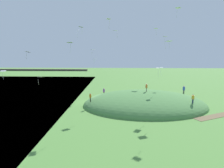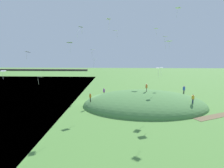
# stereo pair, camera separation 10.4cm
# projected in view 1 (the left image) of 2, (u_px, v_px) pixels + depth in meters

# --- Properties ---
(ground_plane) EXTENTS (160.00, 160.00, 0.00)m
(ground_plane) POSITION_uv_depth(u_px,v_px,m) (91.00, 102.00, 42.09)
(ground_plane) COLOR #52863A
(grass_hill) EXTENTS (23.81, 18.29, 5.22)m
(grass_hill) POSITION_uv_depth(u_px,v_px,m) (144.00, 105.00, 39.87)
(grass_hill) COLOR #4C8042
(grass_hill) RESTS_ON ground_plane
(bridge_deck_far) EXTENTS (48.86, 1.80, 0.70)m
(bridge_deck_far) POSITION_uv_depth(u_px,v_px,m) (24.00, 70.00, 78.24)
(bridge_deck_far) COLOR #494F3A
(person_near_shore) EXTENTS (0.46, 0.46, 1.61)m
(person_near_shore) POSITION_uv_depth(u_px,v_px,m) (146.00, 87.00, 39.62)
(person_near_shore) COLOR #584C46
(person_near_shore) RESTS_ON grass_hill
(person_on_hilltop) EXTENTS (0.49, 0.49, 1.65)m
(person_on_hilltop) POSITION_uv_depth(u_px,v_px,m) (90.00, 96.00, 37.64)
(person_on_hilltop) COLOR #343729
(person_on_hilltop) RESTS_ON grass_hill
(person_with_child) EXTENTS (0.64, 0.64, 1.83)m
(person_with_child) POSITION_uv_depth(u_px,v_px,m) (184.00, 89.00, 42.96)
(person_with_child) COLOR #525449
(person_with_child) RESTS_ON grass_hill
(person_watching_kites) EXTENTS (0.59, 0.59, 1.57)m
(person_watching_kites) POSITION_uv_depth(u_px,v_px,m) (193.00, 98.00, 35.03)
(person_watching_kites) COLOR navy
(person_watching_kites) RESTS_ON grass_hill
(person_walking_path) EXTENTS (0.59, 0.59, 1.81)m
(person_walking_path) POSITION_uv_depth(u_px,v_px,m) (104.00, 91.00, 47.97)
(person_walking_path) COLOR brown
(person_walking_path) RESTS_ON ground_plane
(kite_0) EXTENTS (0.92, 0.69, 1.65)m
(kite_0) POSITION_uv_depth(u_px,v_px,m) (70.00, 43.00, 31.78)
(kite_0) COLOR white
(kite_1) EXTENTS (0.94, 0.78, 1.41)m
(kite_1) POSITION_uv_depth(u_px,v_px,m) (3.00, 71.00, 32.17)
(kite_1) COLOR silver
(kite_2) EXTENTS (1.30, 1.22, 1.85)m
(kite_2) POSITION_uv_depth(u_px,v_px,m) (156.00, 29.00, 50.69)
(kite_2) COLOR silver
(kite_3) EXTENTS (0.63, 0.45, 1.27)m
(kite_3) POSITION_uv_depth(u_px,v_px,m) (39.00, 78.00, 31.08)
(kite_3) COLOR #F7DCD4
(kite_4) EXTENTS (1.20, 1.18, 1.38)m
(kite_4) POSITION_uv_depth(u_px,v_px,m) (116.00, 31.00, 38.94)
(kite_4) COLOR white
(kite_5) EXTENTS (0.80, 0.97, 2.10)m
(kite_5) POSITION_uv_depth(u_px,v_px,m) (95.00, 60.00, 45.52)
(kite_5) COLOR silver
(kite_6) EXTENTS (1.05, 1.01, 1.55)m
(kite_6) POSITION_uv_depth(u_px,v_px,m) (79.00, 30.00, 38.71)
(kite_6) COLOR white
(kite_7) EXTENTS (0.87, 1.07, 1.32)m
(kite_7) POSITION_uv_depth(u_px,v_px,m) (93.00, 50.00, 36.76)
(kite_7) COLOR white
(kite_8) EXTENTS (0.91, 1.07, 1.79)m
(kite_8) POSITION_uv_depth(u_px,v_px,m) (109.00, 20.00, 33.71)
(kite_8) COLOR white
(kite_9) EXTENTS (1.37, 1.37, 1.45)m
(kite_9) POSITION_uv_depth(u_px,v_px,m) (27.00, 52.00, 37.84)
(kite_9) COLOR white
(kite_10) EXTENTS (0.81, 0.67, 1.82)m
(kite_10) POSITION_uv_depth(u_px,v_px,m) (161.00, 68.00, 42.40)
(kite_10) COLOR silver
(kite_11) EXTENTS (1.31, 1.15, 1.39)m
(kite_11) POSITION_uv_depth(u_px,v_px,m) (169.00, 41.00, 34.83)
(kite_11) COLOR white
(kite_12) EXTENTS (1.20, 1.35, 2.24)m
(kite_12) POSITION_uv_depth(u_px,v_px,m) (165.00, 37.00, 37.55)
(kite_12) COLOR silver
(kite_13) EXTENTS (0.80, 1.02, 1.16)m
(kite_13) POSITION_uv_depth(u_px,v_px,m) (81.00, 27.00, 32.09)
(kite_13) COLOR white
(kite_14) EXTENTS (1.03, 1.01, 1.63)m
(kite_14) POSITION_uv_depth(u_px,v_px,m) (178.00, 8.00, 34.30)
(kite_14) COLOR white
(kite_15) EXTENTS (0.81, 0.69, 1.81)m
(kite_15) POSITION_uv_depth(u_px,v_px,m) (158.00, 69.00, 38.78)
(kite_15) COLOR white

